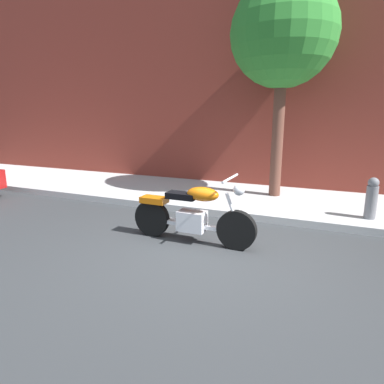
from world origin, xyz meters
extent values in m
plane|color=#303335|center=(0.00, 0.00, 0.00)|extent=(60.00, 60.00, 0.00)
cube|color=#B2B2B2|center=(0.00, 3.19, 0.07)|extent=(21.23, 2.81, 0.14)
cube|color=maroon|center=(0.00, 4.85, 4.37)|extent=(21.23, 0.50, 8.74)
cylinder|color=black|center=(0.32, 0.34, 0.31)|extent=(0.61, 0.12, 0.61)
cylinder|color=black|center=(-1.15, 0.37, 0.31)|extent=(0.61, 0.12, 0.61)
cube|color=silver|center=(-0.42, 0.36, 0.36)|extent=(0.44, 0.29, 0.32)
cube|color=silver|center=(-0.42, 0.36, 0.29)|extent=(1.32, 0.10, 0.06)
ellipsoid|color=#D1660C|center=(-0.24, 0.35, 0.81)|extent=(0.52, 0.27, 0.22)
cube|color=black|center=(-0.60, 0.36, 0.75)|extent=(0.48, 0.25, 0.10)
cube|color=#D1660C|center=(-1.10, 0.37, 0.63)|extent=(0.44, 0.25, 0.10)
cylinder|color=silver|center=(0.26, 0.34, 0.59)|extent=(0.27, 0.05, 0.58)
cylinder|color=silver|center=(0.20, 0.35, 1.09)|extent=(0.05, 0.70, 0.04)
sphere|color=silver|center=(0.34, 0.34, 0.93)|extent=(0.17, 0.17, 0.17)
cylinder|color=silver|center=(-0.66, 0.52, 0.26)|extent=(0.80, 0.10, 0.09)
cylinder|color=brown|center=(0.35, 3.53, 1.53)|extent=(0.26, 0.26, 3.06)
sphere|color=#2D7B2C|center=(0.35, 3.53, 3.69)|extent=(2.28, 2.28, 2.28)
cylinder|color=slate|center=(2.27, 2.38, 0.38)|extent=(0.20, 0.20, 0.75)
sphere|color=slate|center=(2.27, 2.38, 0.81)|extent=(0.19, 0.19, 0.19)
camera|label=1|loc=(1.56, -4.30, 2.00)|focal=31.23mm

